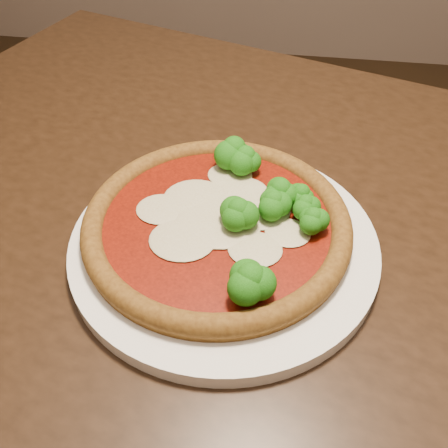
# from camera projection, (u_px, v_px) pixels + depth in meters

# --- Properties ---
(floor) EXTENTS (4.00, 4.00, 0.00)m
(floor) POSITION_uv_depth(u_px,v_px,m) (286.00, 435.00, 1.17)
(floor) COLOR black
(floor) RESTS_ON ground
(dining_table) EXTENTS (1.52, 1.26, 0.75)m
(dining_table) POSITION_uv_depth(u_px,v_px,m) (271.00, 276.00, 0.66)
(dining_table) COLOR black
(dining_table) RESTS_ON floor
(plate) EXTENTS (0.35, 0.35, 0.02)m
(plate) POSITION_uv_depth(u_px,v_px,m) (224.00, 243.00, 0.58)
(plate) COLOR white
(plate) RESTS_ON dining_table
(pizza) EXTENTS (0.31, 0.31, 0.06)m
(pizza) POSITION_uv_depth(u_px,v_px,m) (223.00, 219.00, 0.57)
(pizza) COLOR brown
(pizza) RESTS_ON plate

